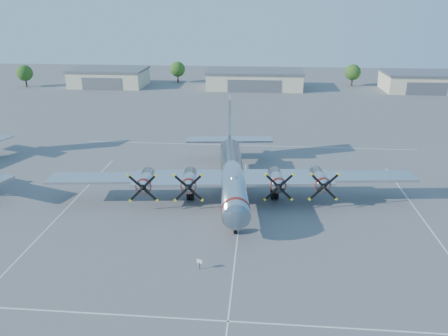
# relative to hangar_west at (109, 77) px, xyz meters

# --- Properties ---
(ground) EXTENTS (260.00, 260.00, 0.00)m
(ground) POSITION_rel_hangar_west_xyz_m (45.00, -81.96, -2.71)
(ground) COLOR #5D5D60
(ground) RESTS_ON ground
(parking_lines) EXTENTS (60.00, 50.08, 0.01)m
(parking_lines) POSITION_rel_hangar_west_xyz_m (45.00, -83.71, -2.71)
(parking_lines) COLOR silver
(parking_lines) RESTS_ON ground
(hangar_west) EXTENTS (22.60, 14.60, 5.40)m
(hangar_west) POSITION_rel_hangar_west_xyz_m (0.00, 0.00, 0.00)
(hangar_west) COLOR beige
(hangar_west) RESTS_ON ground
(hangar_center) EXTENTS (28.60, 14.60, 5.40)m
(hangar_center) POSITION_rel_hangar_west_xyz_m (45.00, -0.00, -0.00)
(hangar_center) COLOR beige
(hangar_center) RESTS_ON ground
(hangar_east) EXTENTS (20.60, 14.60, 5.40)m
(hangar_east) POSITION_rel_hangar_west_xyz_m (93.00, 0.00, 0.00)
(hangar_east) COLOR beige
(hangar_east) RESTS_ON ground
(tree_far_west) EXTENTS (4.80, 4.80, 6.64)m
(tree_far_west) POSITION_rel_hangar_west_xyz_m (-25.00, -3.96, 1.51)
(tree_far_west) COLOR #382619
(tree_far_west) RESTS_ON ground
(tree_west) EXTENTS (4.80, 4.80, 6.64)m
(tree_west) POSITION_rel_hangar_west_xyz_m (20.00, 8.04, 1.51)
(tree_west) COLOR #382619
(tree_west) RESTS_ON ground
(tree_east) EXTENTS (4.80, 4.80, 6.64)m
(tree_east) POSITION_rel_hangar_west_xyz_m (75.00, 6.04, 1.51)
(tree_east) COLOR #382619
(tree_east) RESTS_ON ground
(main_bomber_b29) EXTENTS (50.23, 36.92, 10.43)m
(main_bomber_b29) POSITION_rel_hangar_west_xyz_m (43.55, -78.32, -2.71)
(main_bomber_b29) COLOR silver
(main_bomber_b29) RESTS_ON ground
(info_placard) EXTENTS (0.56, 0.21, 1.10)m
(info_placard) POSITION_rel_hangar_west_xyz_m (41.66, -96.77, -1.94)
(info_placard) COLOR black
(info_placard) RESTS_ON ground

